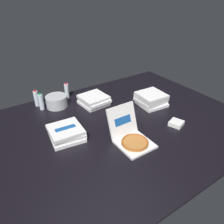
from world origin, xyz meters
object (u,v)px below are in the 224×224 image
open_pizza_box (131,136)px  pizza_stack_center_near (66,133)px  ice_bucket (57,101)px  napkin_pile (176,123)px  pizza_stack_right_near (94,100)px  water_bottle_2 (67,91)px  water_bottle_0 (41,102)px  pizza_stack_right_far (151,99)px  water_bottle_1 (36,98)px

open_pizza_box → pizza_stack_center_near: bearing=140.1°
ice_bucket → napkin_pile: size_ratio=1.92×
pizza_stack_center_near → pizza_stack_right_near: bearing=38.6°
water_bottle_2 → pizza_stack_center_near: bearing=-114.0°
napkin_pile → water_bottle_0: bearing=133.8°
pizza_stack_right_far → pizza_stack_right_near: bearing=145.6°
pizza_stack_center_near → water_bottle_2: water_bottle_2 is taller
pizza_stack_center_near → pizza_stack_right_far: 1.32m
open_pizza_box → napkin_pile: size_ratio=3.13×
water_bottle_1 → open_pizza_box: bearing=-66.7°
water_bottle_2 → open_pizza_box: bearing=-84.0°
open_pizza_box → water_bottle_2: open_pizza_box is taller
water_bottle_0 → water_bottle_2: size_ratio=1.00×
ice_bucket → water_bottle_0: (-0.20, 0.04, 0.03)m
water_bottle_0 → water_bottle_1: 0.14m
ice_bucket → water_bottle_1: water_bottle_1 is taller
water_bottle_0 → water_bottle_1: size_ratio=1.00×
water_bottle_2 → napkin_pile: water_bottle_2 is taller
water_bottle_2 → ice_bucket: bearing=-142.9°
pizza_stack_right_near → water_bottle_1: bearing=149.4°
open_pizza_box → water_bottle_2: (-0.14, 1.38, 0.04)m
pizza_stack_center_near → pizza_stack_right_far: pizza_stack_right_far is taller
open_pizza_box → water_bottle_1: size_ratio=2.02×
pizza_stack_right_near → pizza_stack_center_near: pizza_stack_center_near is taller
pizza_stack_center_near → pizza_stack_right_far: (1.32, 0.06, 0.02)m
open_pizza_box → water_bottle_0: size_ratio=2.02×
napkin_pile → pizza_stack_right_far: bearing=80.0°
pizza_stack_right_near → ice_bucket: bearing=154.0°
ice_bucket → water_bottle_2: water_bottle_2 is taller
water_bottle_1 → napkin_pile: (1.26, -1.44, -0.09)m
pizza_stack_center_near → water_bottle_1: (-0.04, 0.92, 0.05)m
pizza_stack_right_near → ice_bucket: (-0.47, 0.23, 0.02)m
pizza_stack_right_far → water_bottle_0: (-1.34, 0.72, 0.03)m
open_pizza_box → water_bottle_0: 1.37m
water_bottle_0 → ice_bucket: bearing=-10.2°
water_bottle_1 → water_bottle_2: (0.45, -0.00, 0.00)m
open_pizza_box → napkin_pile: bearing=-4.2°
pizza_stack_right_far → water_bottle_2: (-0.91, 0.86, 0.03)m
pizza_stack_right_far → water_bottle_2: size_ratio=1.63×
open_pizza_box → water_bottle_1: 1.51m
ice_bucket → water_bottle_2: bearing=37.1°
pizza_stack_right_near → ice_bucket: ice_bucket is taller
open_pizza_box → ice_bucket: bearing=107.3°
water_bottle_0 → water_bottle_2: 0.45m
water_bottle_0 → pizza_stack_right_near: bearing=-21.6°
open_pizza_box → pizza_stack_right_far: bearing=34.3°
pizza_stack_center_near → water_bottle_0: water_bottle_0 is taller
pizza_stack_right_near → pizza_stack_right_far: (0.67, -0.46, 0.02)m
ice_bucket → water_bottle_1: size_ratio=1.23×
open_pizza_box → napkin_pile: 0.67m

